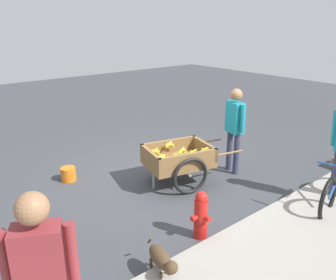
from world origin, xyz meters
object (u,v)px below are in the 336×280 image
at_px(fire_hydrant, 201,215).
at_px(plastic_bucket, 68,174).
at_px(vendor_person, 235,124).
at_px(dog, 162,259).
at_px(fruit_cart, 179,160).
at_px(bystander_person, 42,278).

height_order(fire_hydrant, plastic_bucket, fire_hydrant).
xyz_separation_m(vendor_person, dog, (2.84, 1.45, -0.68)).
relative_size(dog, plastic_bucket, 2.52).
relative_size(fruit_cart, plastic_bucket, 6.77).
distance_m(dog, fire_hydrant, 0.95).
bearing_deg(fire_hydrant, dog, 19.12).
bearing_deg(fruit_cart, bystander_person, 33.93).
distance_m(vendor_person, bystander_person, 4.59).
height_order(vendor_person, dog, vendor_person).
xyz_separation_m(fruit_cart, fire_hydrant, (0.83, 1.40, -0.10)).
xyz_separation_m(vendor_person, fire_hydrant, (1.95, 1.13, -0.62)).
height_order(dog, bystander_person, bystander_person).
bearing_deg(dog, fruit_cart, -135.33).
bearing_deg(vendor_person, bystander_person, 23.36).
distance_m(fruit_cart, fire_hydrant, 1.63).
bearing_deg(vendor_person, plastic_bucket, -31.91).
bearing_deg(dog, bystander_person, 15.28).
distance_m(vendor_person, fire_hydrant, 2.34).
height_order(fruit_cart, bystander_person, bystander_person).
relative_size(vendor_person, plastic_bucket, 6.04).
bearing_deg(vendor_person, fruit_cart, -13.44).
bearing_deg(dog, fire_hydrant, -160.88).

